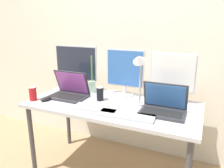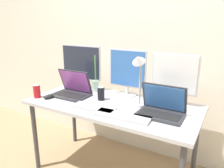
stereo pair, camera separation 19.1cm
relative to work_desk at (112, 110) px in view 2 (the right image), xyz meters
The scene contains 14 objects.
wall_back 0.86m from the work_desk, 90.00° to the left, with size 7.00×0.08×2.60m, color silver.
work_desk is the anchor object (origin of this frame).
monitor_left 0.68m from the work_desk, 153.68° to the left, with size 0.49×0.22×0.46m.
monitor_center 0.41m from the work_desk, 84.78° to the left, with size 0.38×0.18×0.46m.
monitor_right 0.62m from the work_desk, 28.85° to the left, with size 0.40×0.21×0.45m.
laptop_silver 0.47m from the work_desk, behind, with size 0.36×0.25×0.25m.
laptop_secondary 0.48m from the work_desk, ahead, with size 0.35×0.24×0.24m.
keyboard_main 0.22m from the work_desk, 109.96° to the right, with size 0.37×0.13×0.02m, color #B2B2B7.
keyboard_aux 0.32m from the work_desk, 45.64° to the right, with size 0.44×0.14×0.02m, color #B2B2B7.
mouse_by_keyboard 0.62m from the work_desk, 161.96° to the right, with size 0.06×0.11×0.04m, color black.
soda_can_near_keyboard 0.75m from the work_desk, 162.37° to the right, with size 0.07×0.07×0.13m.
soda_can_by_laptop 0.19m from the work_desk, 169.11° to the left, with size 0.07×0.07×0.13m.
bamboo_vase 0.41m from the work_desk, 146.28° to the left, with size 0.07×0.07×0.38m.
desk_lamp 0.46m from the work_desk, ahead, with size 0.11×0.18×0.47m.
Camera 2 is at (0.91, -1.60, 1.45)m, focal length 35.00 mm.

